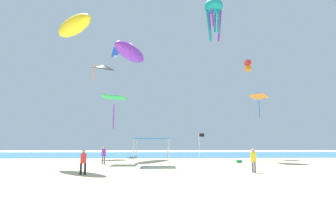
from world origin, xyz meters
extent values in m
cube|color=beige|center=(0.00, 0.00, -0.05)|extent=(110.00, 110.00, 0.10)
cube|color=teal|center=(0.00, 28.45, 0.01)|extent=(110.00, 23.90, 0.03)
cylinder|color=#B2B2B7|center=(-3.66, 2.44, 1.28)|extent=(0.07, 0.07, 2.56)
cylinder|color=#B2B2B7|center=(-0.48, 2.44, 1.28)|extent=(0.07, 0.07, 2.56)
cylinder|color=#B2B2B7|center=(-3.66, 5.53, 1.28)|extent=(0.07, 0.07, 2.56)
cylinder|color=#B2B2B7|center=(-0.48, 5.53, 1.28)|extent=(0.07, 0.07, 2.56)
cube|color=#1972B7|center=(-2.07, 3.99, 2.59)|extent=(3.25, 3.16, 0.06)
cylinder|color=slate|center=(-7.12, 6.86, 0.41)|extent=(0.16, 0.16, 0.83)
cylinder|color=slate|center=(-7.28, 6.59, 0.41)|extent=(0.16, 0.16, 0.83)
cylinder|color=purple|center=(-7.20, 6.72, 1.18)|extent=(0.43, 0.43, 0.72)
sphere|color=tan|center=(-7.20, 6.72, 1.68)|extent=(0.27, 0.27, 0.27)
cylinder|color=black|center=(-6.83, -2.25, 0.39)|extent=(0.15, 0.15, 0.78)
cylinder|color=black|center=(-6.53, -2.29, 0.39)|extent=(0.15, 0.15, 0.78)
cylinder|color=red|center=(-6.68, -2.27, 1.11)|extent=(0.40, 0.40, 0.67)
sphere|color=tan|center=(-6.68, -2.27, 1.58)|extent=(0.25, 0.25, 0.25)
cylinder|color=slate|center=(5.61, -1.46, 0.40)|extent=(0.16, 0.16, 0.80)
cylinder|color=slate|center=(5.67, -1.77, 0.40)|extent=(0.16, 0.16, 0.80)
cylinder|color=yellow|center=(5.64, -1.61, 1.15)|extent=(0.42, 0.42, 0.70)
sphere|color=tan|center=(5.64, -1.61, 1.63)|extent=(0.26, 0.26, 0.26)
cylinder|color=silver|center=(2.97, 6.95, 1.60)|extent=(0.06, 0.06, 3.21)
cube|color=black|center=(3.27, 6.95, 3.03)|extent=(0.55, 0.02, 0.35)
cube|color=#1E8C4C|center=(7.53, 7.77, 0.16)|extent=(0.56, 0.36, 0.32)
cube|color=white|center=(7.53, 7.77, 0.34)|extent=(0.57, 0.37, 0.03)
ellipsoid|color=purple|center=(-5.82, 16.79, 15.95)|extent=(5.79, 8.33, 2.84)
cone|color=white|center=(-5.82, 16.79, 17.18)|extent=(1.68, 1.59, 1.11)
cube|color=orange|center=(13.19, 15.23, 8.92)|extent=(3.11, 3.11, 0.40)
cylinder|color=blue|center=(13.19, 15.23, 7.09)|extent=(0.15, 0.15, 2.35)
ellipsoid|color=teal|center=(7.13, 16.09, 23.47)|extent=(3.81, 3.81, 2.09)
cylinder|color=teal|center=(7.49, 16.90, 21.23)|extent=(0.45, 0.61, 3.23)
cylinder|color=purple|center=(6.62, 16.81, 20.74)|extent=(0.57, 0.66, 4.20)
cylinder|color=teal|center=(6.26, 16.00, 20.26)|extent=(0.83, 0.37, 5.14)
cylinder|color=purple|center=(6.77, 15.29, 21.23)|extent=(0.45, 0.61, 3.23)
cylinder|color=teal|center=(7.65, 15.38, 20.74)|extent=(0.57, 0.66, 4.20)
cylinder|color=purple|center=(8.01, 16.18, 20.26)|extent=(0.83, 0.37, 5.14)
cube|color=red|center=(13.99, 21.11, 15.94)|extent=(1.04, 1.19, 0.98)
cube|color=orange|center=(13.99, 21.11, 14.91)|extent=(1.04, 1.19, 0.98)
cube|color=blue|center=(-9.84, 26.81, 19.69)|extent=(1.05, 6.23, 3.79)
cube|color=white|center=(-9.84, 26.81, 18.86)|extent=(0.36, 4.81, 2.10)
cone|color=black|center=(-10.18, 18.51, 14.15)|extent=(4.95, 4.96, 1.52)
cylinder|color=orange|center=(-11.52, 17.74, 13.00)|extent=(1.02, 1.64, 2.33)
ellipsoid|color=yellow|center=(-10.30, 4.53, 14.21)|extent=(5.81, 5.72, 2.21)
cone|color=blue|center=(-10.30, 4.53, 15.14)|extent=(1.33, 1.34, 0.87)
cube|color=green|center=(-6.53, 8.13, 7.33)|extent=(2.63, 2.63, 0.23)
cylinder|color=purple|center=(-6.53, 8.13, 5.16)|extent=(0.12, 0.12, 2.78)
camera|label=1|loc=(-1.44, -20.47, 2.19)|focal=26.94mm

